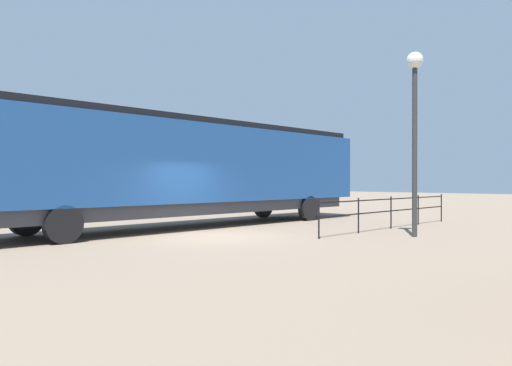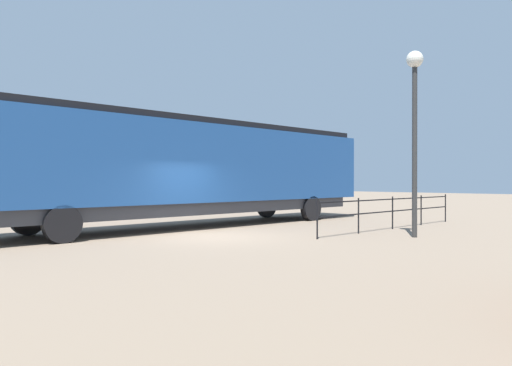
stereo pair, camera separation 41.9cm
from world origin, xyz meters
TOP-DOWN VIEW (x-y plane):
  - ground_plane at (0.00, 0.00)m, footprint 120.00×120.00m
  - locomotive at (-3.16, 2.02)m, footprint 3.09×17.46m
  - lamp_post at (4.57, 4.48)m, footprint 0.52×0.52m
  - platform_fence at (2.73, 6.33)m, footprint 0.05×8.96m

SIDE VIEW (x-z plane):
  - ground_plane at x=0.00m, z-range 0.00..0.00m
  - platform_fence at x=2.73m, z-range 0.19..1.39m
  - locomotive at x=-3.16m, z-range 0.26..4.37m
  - lamp_post at x=4.57m, z-range 1.26..7.15m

